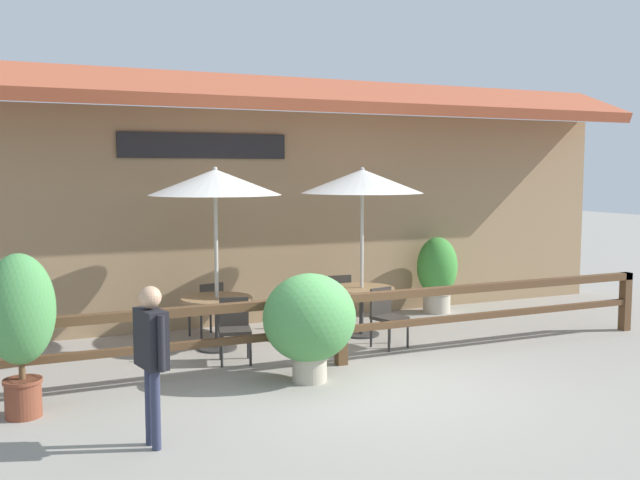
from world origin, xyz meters
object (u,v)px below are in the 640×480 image
patio_umbrella_near (215,183)px  pedestrian (151,344)px  potted_plant_small_flowering (20,318)px  dining_table_near (217,308)px  chair_near_streetside (235,326)px  potted_plant_tall_tropical (437,272)px  chair_middle_streetside (386,314)px  chair_near_wallside (208,306)px  patio_umbrella_middle (362,182)px  potted_plant_corner_fern (310,320)px  chair_middle_wallside (337,297)px  dining_table_middle (362,297)px

patio_umbrella_near → pedestrian: (-1.56, -3.37, -1.44)m
potted_plant_small_flowering → dining_table_near: bearing=36.6°
chair_near_streetside → potted_plant_tall_tropical: potted_plant_tall_tropical is taller
dining_table_near → chair_near_streetside: size_ratio=1.19×
chair_middle_streetside → potted_plant_small_flowering: 5.15m
chair_near_streetside → chair_near_wallside: size_ratio=1.00×
patio_umbrella_middle → chair_middle_streetside: bearing=-90.1°
potted_plant_corner_fern → patio_umbrella_middle: bearing=48.6°
chair_near_streetside → pedestrian: bearing=-108.2°
potted_plant_corner_fern → potted_plant_tall_tropical: potted_plant_tall_tropical is taller
chair_middle_wallside → potted_plant_tall_tropical: 2.18m
dining_table_near → potted_plant_small_flowering: 3.35m
chair_middle_wallside → potted_plant_corner_fern: (-1.67, -2.76, 0.28)m
patio_umbrella_near → chair_near_wallside: (0.07, 0.76, -1.94)m
chair_near_streetside → potted_plant_corner_fern: bearing=-51.9°
dining_table_near → patio_umbrella_near: bearing=-90.0°
chair_middle_streetside → potted_plant_tall_tropical: bearing=27.3°
chair_middle_streetside → chair_near_wallside: bearing=129.5°
chair_middle_streetside → pedestrian: pedestrian is taller
potted_plant_corner_fern → potted_plant_small_flowering: bearing=179.4°
chair_near_streetside → chair_near_wallside: 1.53m
patio_umbrella_near → chair_near_streetside: (0.03, -0.76, -1.94)m
chair_near_wallside → potted_plant_tall_tropical: potted_plant_tall_tropical is taller
potted_plant_corner_fern → chair_near_streetside: bearing=114.8°
potted_plant_small_flowering → potted_plant_corner_fern: (3.28, -0.04, -0.29)m
dining_table_near → potted_plant_corner_fern: potted_plant_corner_fern is taller
dining_table_near → potted_plant_corner_fern: bearing=-73.1°
dining_table_near → chair_middle_wallside: size_ratio=1.19×
pedestrian → chair_middle_wallside: bearing=-54.8°
potted_plant_small_flowering → pedestrian: (1.10, -1.39, -0.07)m
dining_table_middle → chair_middle_streetside: chair_middle_streetside is taller
patio_umbrella_near → chair_near_streetside: size_ratio=3.06×
dining_table_middle → potted_plant_small_flowering: bearing=-159.0°
patio_umbrella_near → chair_middle_wallside: size_ratio=3.06×
chair_middle_wallside → chair_near_streetside: bearing=38.7°
potted_plant_tall_tropical → potted_plant_corner_fern: bearing=-141.6°
patio_umbrella_middle → potted_plant_corner_fern: (-1.72, -1.95, -1.66)m
dining_table_middle → potted_plant_corner_fern: size_ratio=0.77×
chair_near_streetside → patio_umbrella_middle: 3.09m
patio_umbrella_near → potted_plant_tall_tropical: patio_umbrella_near is taller
chair_near_wallside → patio_umbrella_middle: (2.26, -0.83, 1.94)m
chair_near_wallside → chair_middle_wallside: size_ratio=1.00×
chair_near_streetside → chair_middle_streetside: (2.29, -0.11, 0.00)m
chair_middle_streetside → potted_plant_tall_tropical: potted_plant_tall_tropical is taller
dining_table_near → potted_plant_corner_fern: (0.61, -2.01, 0.15)m
chair_near_wallside → pedestrian: bearing=54.0°
pedestrian → dining_table_middle: bearing=-61.4°
patio_umbrella_near → pedestrian: bearing=-114.9°
patio_umbrella_near → potted_plant_corner_fern: (0.61, -2.01, -1.66)m
dining_table_near → potted_plant_tall_tropical: bearing=12.9°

